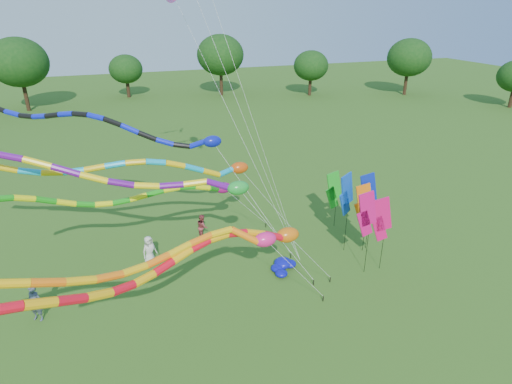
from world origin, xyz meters
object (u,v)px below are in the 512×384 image
object	(u,v)px
person_b	(35,303)
person_c	(202,227)
tube_kite_orange	(149,259)
blue_nylon_heap	(281,268)
person_a	(149,250)
tube_kite_red	(202,256)

from	to	relation	value
person_b	person_c	bearing A→B (deg)	57.99
tube_kite_orange	person_b	bearing A→B (deg)	120.93
blue_nylon_heap	person_a	bearing A→B (deg)	154.43
tube_kite_red	tube_kite_orange	xyz separation A→B (m)	(-1.91, -0.47, 0.56)
tube_kite_orange	blue_nylon_heap	xyz separation A→B (m)	(6.88, 4.77, -4.92)
tube_kite_orange	person_c	xyz separation A→B (m)	(3.80, 9.58, -4.37)
tube_kite_red	person_a	bearing A→B (deg)	79.91
tube_kite_orange	person_c	distance (m)	11.20
tube_kite_red	person_b	bearing A→B (deg)	125.20
person_c	person_b	bearing A→B (deg)	117.86
tube_kite_orange	person_a	size ratio (longest dim) A/B	9.05
person_b	blue_nylon_heap	bearing A→B (deg)	28.69
blue_nylon_heap	person_a	distance (m)	7.09
person_b	person_c	distance (m)	9.74
person_c	blue_nylon_heap	bearing A→B (deg)	-148.01
tube_kite_red	blue_nylon_heap	bearing A→B (deg)	19.97
person_a	blue_nylon_heap	bearing A→B (deg)	-52.22
person_c	tube_kite_orange	bearing A→B (deg)	157.76
person_a	person_c	bearing A→B (deg)	1.45
tube_kite_orange	person_b	distance (m)	8.08
tube_kite_red	person_b	xyz separation A→B (m)	(-6.67, 4.48, -3.71)
blue_nylon_heap	person_c	distance (m)	5.74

